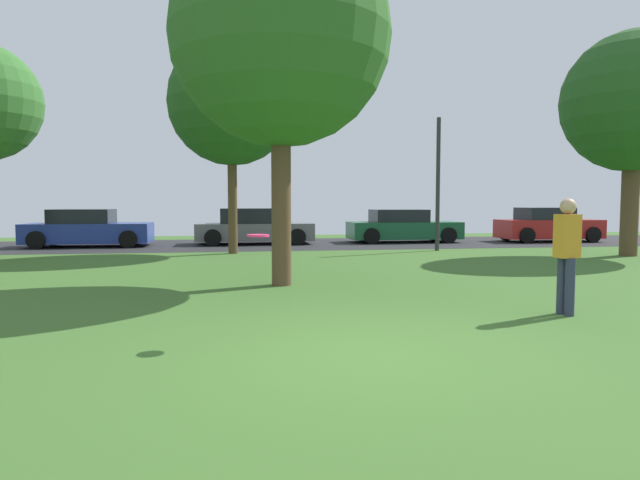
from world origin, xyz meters
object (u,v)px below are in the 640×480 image
parked_car_blue (88,229)px  parked_car_red (548,226)px  oak_tree_center (231,102)px  street_lamp_post (438,185)px  person_thrower (567,251)px  frisbee_disc (258,236)px  parked_car_grey (253,228)px  birch_tree_lone (634,103)px  maple_tree_far (280,36)px  parked_car_green (403,227)px

parked_car_blue → parked_car_red: 18.43m
oak_tree_center → street_lamp_post: bearing=-0.2°
person_thrower → frisbee_disc: person_thrower is taller
parked_car_grey → parked_car_red: size_ratio=1.10×
parked_car_blue → parked_car_grey: parked_car_grey is taller
birch_tree_lone → street_lamp_post: bearing=153.0°
maple_tree_far → frisbee_disc: maple_tree_far is taller
parked_car_green → parked_car_red: size_ratio=1.09×
oak_tree_center → maple_tree_far: (0.95, -7.05, 0.04)m
oak_tree_center → street_lamp_post: 7.35m
parked_car_grey → street_lamp_post: bearing=-33.3°
parked_car_green → oak_tree_center: bearing=-149.8°
maple_tree_far → birch_tree_lone: bearing=21.6°
frisbee_disc → parked_car_grey: bearing=88.2°
parked_car_green → street_lamp_post: size_ratio=1.01×
birch_tree_lone → maple_tree_far: (-11.12, -4.39, 0.19)m
person_thrower → parked_car_blue: person_thrower is taller
birch_tree_lone → parked_car_red: size_ratio=1.64×
person_thrower → street_lamp_post: size_ratio=0.38×
oak_tree_center → parked_car_grey: (0.79, 3.99, -4.17)m
oak_tree_center → parked_car_green: 9.06m
maple_tree_far → parked_car_red: (12.14, 10.51, -4.20)m
frisbee_disc → parked_car_red: 19.59m
parked_car_green → street_lamp_post: (-0.05, -4.06, 1.63)m
maple_tree_far → parked_car_blue: (-6.29, 10.70, -4.21)m
oak_tree_center → frisbee_disc: 11.92m
oak_tree_center → parked_car_blue: 7.69m
maple_tree_far → parked_car_grey: maple_tree_far is taller
frisbee_disc → parked_car_blue: bearing=110.6°
person_thrower → parked_car_blue: size_ratio=0.38×
person_thrower → frisbee_disc: 4.58m
frisbee_disc → parked_car_red: bearing=49.2°
person_thrower → parked_car_red: person_thrower is taller
parked_car_blue → parked_car_grey: (6.13, 0.35, 0.00)m
birch_tree_lone → maple_tree_far: maple_tree_far is taller
parked_car_green → street_lamp_post: 4.37m
parked_car_grey → parked_car_red: parked_car_red is taller
frisbee_disc → parked_car_green: parked_car_green is taller
oak_tree_center → frisbee_disc: (0.30, -11.37, -3.56)m
person_thrower → frisbee_disc: (-4.51, -0.74, 0.31)m
parked_car_blue → parked_car_green: size_ratio=0.98×
parked_car_grey → person_thrower: bearing=-74.6°
birch_tree_lone → parked_car_red: (1.02, 6.12, -4.01)m
maple_tree_far → person_thrower: bearing=-42.8°
parked_car_blue → parked_car_red: parked_car_red is taller
oak_tree_center → parked_car_green: oak_tree_center is taller
parked_car_grey → oak_tree_center: bearing=-101.2°
frisbee_disc → parked_car_green: size_ratio=0.07×
maple_tree_far → parked_car_grey: 11.82m
oak_tree_center → parked_car_blue: (-5.34, 3.64, -4.17)m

